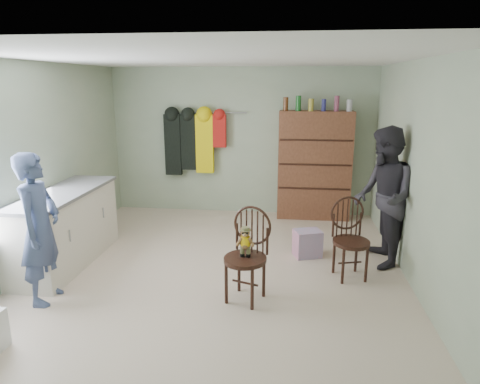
# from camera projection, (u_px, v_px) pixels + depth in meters

# --- Properties ---
(ground_plane) EXTENTS (5.00, 5.00, 0.00)m
(ground_plane) POSITION_uv_depth(u_px,v_px,m) (218.00, 270.00, 5.28)
(ground_plane) COLOR beige
(ground_plane) RESTS_ON ground
(room_walls) EXTENTS (5.00, 5.00, 5.00)m
(room_walls) POSITION_uv_depth(u_px,v_px,m) (223.00, 137.00, 5.40)
(room_walls) COLOR #A9B89A
(room_walls) RESTS_ON ground
(counter) EXTENTS (0.64, 1.86, 0.94)m
(counter) POSITION_uv_depth(u_px,v_px,m) (65.00, 227.00, 5.39)
(counter) COLOR silver
(counter) RESTS_ON ground
(chair_front) EXTENTS (0.56, 0.56, 1.00)m
(chair_front) POSITION_uv_depth(u_px,v_px,m) (247.00, 249.00, 4.46)
(chair_front) COLOR #3D1F15
(chair_front) RESTS_ON ground
(chair_far) EXTENTS (0.52, 0.52, 0.95)m
(chair_far) POSITION_uv_depth(u_px,v_px,m) (350.00, 235.00, 5.00)
(chair_far) COLOR #3D1F15
(chair_far) RESTS_ON ground
(striped_bag) EXTENTS (0.40, 0.36, 0.36)m
(striped_bag) POSITION_uv_depth(u_px,v_px,m) (307.00, 243.00, 5.66)
(striped_bag) COLOR pink
(striped_bag) RESTS_ON ground
(person_left) EXTENTS (0.43, 0.61, 1.59)m
(person_left) POSITION_uv_depth(u_px,v_px,m) (40.00, 229.00, 4.37)
(person_left) COLOR #43517B
(person_left) RESTS_ON ground
(person_right) EXTENTS (0.69, 0.87, 1.75)m
(person_right) POSITION_uv_depth(u_px,v_px,m) (383.00, 197.00, 5.26)
(person_right) COLOR #2D2B33
(person_right) RESTS_ON ground
(dresser) EXTENTS (1.20, 0.39, 2.04)m
(dresser) POSITION_uv_depth(u_px,v_px,m) (314.00, 165.00, 7.12)
(dresser) COLOR brown
(dresser) RESTS_ON ground
(coat_rack) EXTENTS (1.42, 0.12, 1.09)m
(coat_rack) POSITION_uv_depth(u_px,v_px,m) (193.00, 142.00, 7.35)
(coat_rack) COLOR #99999E
(coat_rack) RESTS_ON ground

